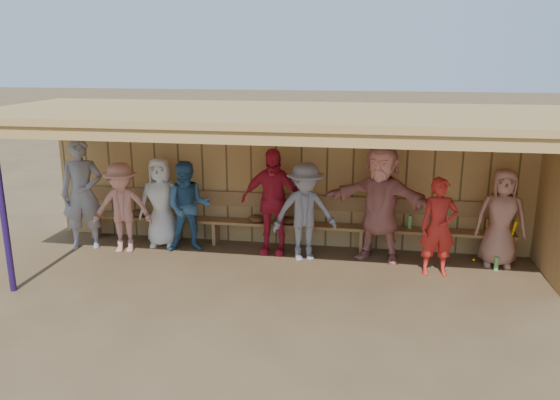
% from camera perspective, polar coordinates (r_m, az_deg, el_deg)
% --- Properties ---
extents(ground, '(90.00, 90.00, 0.00)m').
position_cam_1_polar(ground, '(8.68, -0.39, -7.30)').
color(ground, brown).
rests_on(ground, ground).
extents(player_a, '(0.81, 0.66, 1.93)m').
position_cam_1_polar(player_a, '(9.98, -19.94, 0.59)').
color(player_a, gray).
rests_on(player_a, ground).
extents(player_b, '(0.83, 0.59, 1.59)m').
position_cam_1_polar(player_b, '(9.75, -12.29, -0.21)').
color(player_b, white).
rests_on(player_b, ground).
extents(player_c, '(0.88, 0.76, 1.57)m').
position_cam_1_polar(player_c, '(9.41, -9.56, -0.69)').
color(player_c, '#366895').
rests_on(player_c, ground).
extents(player_d, '(1.07, 0.47, 1.81)m').
position_cam_1_polar(player_d, '(9.15, -0.81, -0.15)').
color(player_d, red).
rests_on(player_d, ground).
extents(player_e, '(1.20, 0.95, 1.63)m').
position_cam_1_polar(player_e, '(8.86, 2.60, -1.26)').
color(player_e, gray).
rests_on(player_e, ground).
extents(player_f, '(1.89, 1.07, 1.94)m').
position_cam_1_polar(player_f, '(8.96, 10.43, -0.29)').
color(player_f, '#DB867B').
rests_on(player_f, ground).
extents(player_g, '(0.60, 0.43, 1.52)m').
position_cam_1_polar(player_g, '(8.61, 16.23, -2.72)').
color(player_g, red).
rests_on(player_g, ground).
extents(player_h, '(0.82, 0.58, 1.58)m').
position_cam_1_polar(player_h, '(9.31, 22.11, -1.74)').
color(player_h, tan).
rests_on(player_h, ground).
extents(player_extra, '(1.09, 0.76, 1.55)m').
position_cam_1_polar(player_extra, '(9.63, -16.19, -0.78)').
color(player_extra, tan).
rests_on(player_extra, ground).
extents(dugout_structure, '(8.80, 3.20, 2.50)m').
position_cam_1_polar(dugout_structure, '(8.80, 2.87, 4.51)').
color(dugout_structure, tan).
rests_on(dugout_structure, ground).
extents(bench, '(7.60, 0.34, 0.93)m').
position_cam_1_polar(bench, '(9.54, 0.77, -1.86)').
color(bench, '#9E7243').
rests_on(bench, ground).
extents(dugout_equipment, '(6.57, 0.62, 0.80)m').
position_cam_1_polar(dugout_equipment, '(9.46, -0.55, -2.25)').
color(dugout_equipment, yellow).
rests_on(dugout_equipment, ground).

